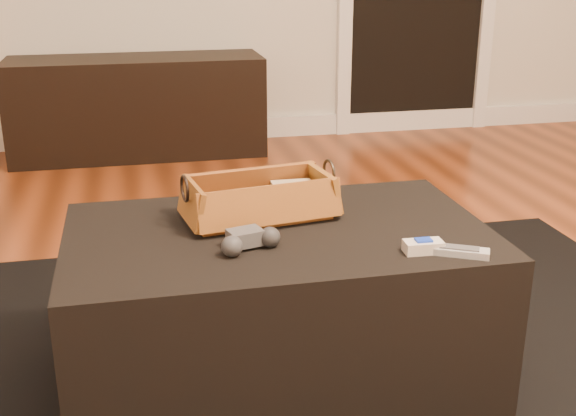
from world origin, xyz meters
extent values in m
cube|color=brown|center=(0.00, 0.00, -0.01)|extent=(5.00, 5.50, 0.01)
cube|color=white|center=(0.00, 2.73, 0.06)|extent=(5.00, 0.04, 0.12)
cube|color=black|center=(-0.37, 2.51, 0.26)|extent=(1.34, 0.45, 0.53)
cube|color=black|center=(-0.09, 0.08, 0.01)|extent=(2.60, 2.00, 0.01)
cube|color=black|center=(-0.09, 0.13, 0.22)|extent=(1.00, 0.60, 0.42)
cube|color=black|center=(-0.13, 0.20, 0.46)|extent=(0.20, 0.09, 0.02)
cube|color=tan|center=(-0.02, 0.26, 0.47)|extent=(0.10, 0.07, 0.06)
cube|color=#A76925|center=(-0.11, 0.22, 0.44)|extent=(0.35, 0.20, 0.01)
cube|color=#975222|center=(-0.13, 0.30, 0.49)|extent=(0.36, 0.09, 0.09)
cube|color=#A86025|center=(-0.10, 0.14, 0.49)|extent=(0.36, 0.09, 0.09)
cube|color=#9A6422|center=(0.06, 0.25, 0.49)|extent=(0.06, 0.18, 0.09)
cube|color=brown|center=(-0.28, 0.19, 0.49)|extent=(0.06, 0.18, 0.09)
torus|color=#352D23|center=(0.07, 0.25, 0.53)|extent=(0.02, 0.07, 0.07)
torus|color=black|center=(-0.30, 0.19, 0.53)|extent=(0.02, 0.07, 0.07)
cube|color=#3F4043|center=(-0.18, 0.04, 0.46)|extent=(0.09, 0.07, 0.04)
sphere|color=#303033|center=(-0.21, 0.00, 0.45)|extent=(0.06, 0.06, 0.05)
sphere|color=#252527|center=(-0.12, 0.03, 0.45)|extent=(0.06, 0.06, 0.05)
cube|color=silver|center=(0.25, -0.10, 0.44)|extent=(0.17, 0.11, 0.02)
cube|color=#454548|center=(0.25, -0.10, 0.45)|extent=(0.12, 0.08, 0.00)
cube|color=beige|center=(0.20, -0.07, 0.45)|extent=(0.09, 0.05, 0.03)
cube|color=#1737C8|center=(0.20, -0.07, 0.46)|extent=(0.04, 0.03, 0.01)
camera|label=1|loc=(-0.41, -1.44, 1.06)|focal=45.00mm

